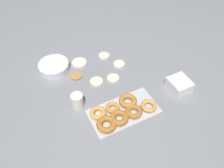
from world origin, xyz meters
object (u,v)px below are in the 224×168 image
at_px(pancake_0, 119,64).
at_px(paper_cup, 77,101).
at_px(pancake_3, 113,79).
at_px(pancake_2, 76,76).
at_px(pancake_1, 104,56).
at_px(container_stack, 179,84).
at_px(pancake_5, 96,82).
at_px(batter_bowl, 54,67).
at_px(donut_tray, 121,112).
at_px(pancake_4, 79,63).

distance_m(pancake_0, paper_cup, 0.45).
bearing_deg(pancake_3, pancake_2, 147.24).
distance_m(pancake_0, pancake_3, 0.15).
xyz_separation_m(pancake_1, container_stack, (0.29, -0.50, 0.03)).
bearing_deg(pancake_5, batter_bowl, 130.47).
relative_size(pancake_1, pancake_3, 0.97).
xyz_separation_m(donut_tray, paper_cup, (-0.20, 0.17, 0.03)).
height_order(donut_tray, paper_cup, paper_cup).
height_order(batter_bowl, container_stack, container_stack).
relative_size(pancake_1, pancake_4, 0.76).
bearing_deg(pancake_3, pancake_0, 46.00).
bearing_deg(paper_cup, pancake_0, 27.56).
bearing_deg(donut_tray, paper_cup, 139.64).
xyz_separation_m(pancake_3, container_stack, (0.34, -0.26, 0.03)).
bearing_deg(container_stack, pancake_3, 142.64).
bearing_deg(pancake_2, pancake_1, 21.15).
distance_m(pancake_4, pancake_5, 0.23).
distance_m(pancake_3, container_stack, 0.43).
bearing_deg(pancake_4, paper_cup, -112.91).
height_order(pancake_0, container_stack, container_stack).
relative_size(pancake_5, container_stack, 0.63).
bearing_deg(paper_cup, pancake_2, 71.37).
height_order(pancake_1, pancake_4, pancake_4).
height_order(pancake_0, pancake_1, pancake_0).
distance_m(pancake_0, donut_tray, 0.42).
xyz_separation_m(pancake_4, donut_tray, (0.06, -0.52, 0.01)).
distance_m(pancake_2, pancake_4, 0.13).
bearing_deg(batter_bowl, pancake_2, -51.03).
relative_size(pancake_0, pancake_1, 1.00).
height_order(pancake_5, container_stack, container_stack).
bearing_deg(paper_cup, donut_tray, -40.36).
distance_m(pancake_3, paper_cup, 0.31).
bearing_deg(container_stack, pancake_0, 123.31).
relative_size(pancake_4, paper_cup, 1.11).
bearing_deg(pancake_2, pancake_3, -32.76).
relative_size(pancake_2, paper_cup, 0.85).
bearing_deg(pancake_5, pancake_1, 53.16).
relative_size(pancake_0, pancake_2, 1.00).
relative_size(pancake_5, batter_bowl, 0.42).
height_order(pancake_0, pancake_3, pancake_0).
distance_m(pancake_5, paper_cup, 0.22).
bearing_deg(pancake_4, pancake_5, -81.54).
distance_m(pancake_4, container_stack, 0.70).
bearing_deg(donut_tray, pancake_3, 72.09).
bearing_deg(batter_bowl, container_stack, -38.75).
relative_size(pancake_3, container_stack, 0.61).
relative_size(pancake_0, pancake_3, 0.96).
relative_size(pancake_2, pancake_3, 0.96).
distance_m(pancake_2, pancake_5, 0.15).
bearing_deg(batter_bowl, pancake_0, -21.49).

